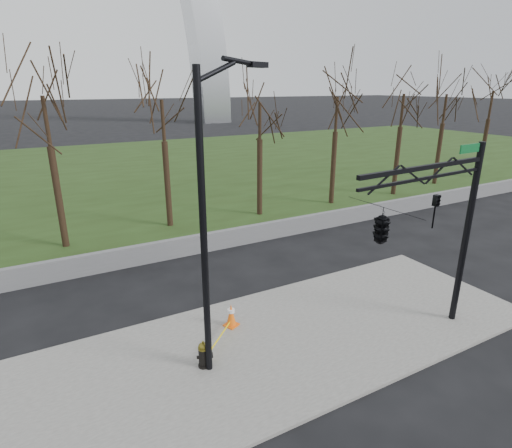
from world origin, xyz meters
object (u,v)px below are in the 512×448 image
fire_hydrant (204,355)px  traffic_cone (231,315)px  traffic_signal_mast (402,220)px  street_light (210,208)px

fire_hydrant → traffic_cone: bearing=62.7°
traffic_signal_mast → traffic_cone: bearing=132.7°
fire_hydrant → street_light: size_ratio=0.10×
fire_hydrant → traffic_signal_mast: traffic_signal_mast is taller
fire_hydrant → traffic_signal_mast: size_ratio=0.13×
street_light → traffic_signal_mast: (4.75, -1.80, -0.55)m
fire_hydrant → traffic_cone: size_ratio=1.03×
traffic_signal_mast → fire_hydrant: bearing=156.1°
fire_hydrant → street_light: 4.24m
fire_hydrant → street_light: street_light is taller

